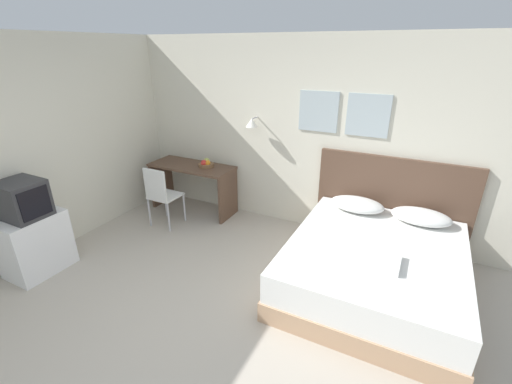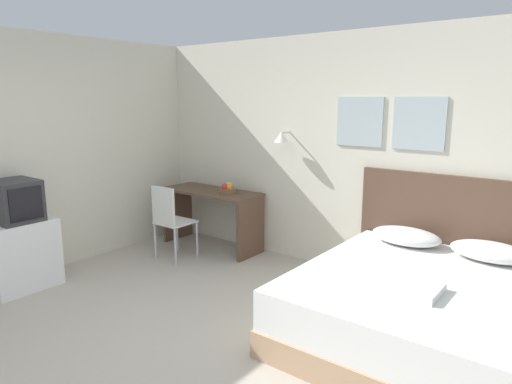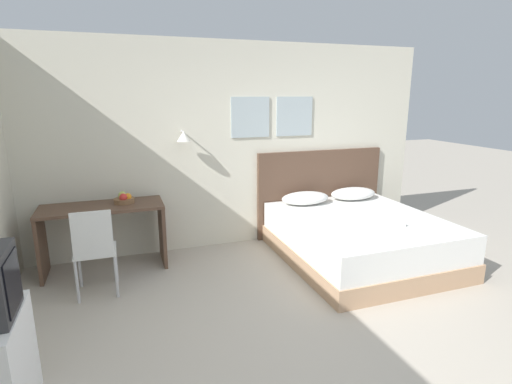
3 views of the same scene
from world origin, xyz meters
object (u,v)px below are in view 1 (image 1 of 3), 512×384
(television, at_px, (22,199))
(folded_towel_near_foot, at_px, (381,261))
(tv_stand, at_px, (35,244))
(fruit_bowl, at_px, (206,164))
(pillow_right, at_px, (421,217))
(desk, at_px, (193,178))
(headboard, at_px, (390,203))
(desk_chair, at_px, (161,193))
(bed, at_px, (373,268))
(pillow_left, at_px, (357,204))

(television, bearing_deg, folded_towel_near_foot, 16.99)
(television, bearing_deg, tv_stand, 180.00)
(fruit_bowl, relative_size, tv_stand, 0.32)
(pillow_right, distance_m, desk, 3.32)
(headboard, xyz_separation_m, desk_chair, (-3.02, -0.96, -0.07))
(bed, height_order, desk_chair, desk_chair)
(pillow_left, xyz_separation_m, folded_towel_near_foot, (0.46, -1.08, -0.05))
(bed, distance_m, pillow_left, 0.93)
(pillow_left, height_order, desk_chair, desk_chair)
(fruit_bowl, bearing_deg, desk_chair, -114.65)
(pillow_left, distance_m, television, 3.92)
(headboard, bearing_deg, bed, -90.00)
(desk, bearing_deg, desk_chair, -96.25)
(tv_stand, bearing_deg, television, -0.00)
(bed, height_order, headboard, headboard)
(folded_towel_near_foot, height_order, tv_stand, tv_stand)
(headboard, relative_size, pillow_left, 2.86)
(headboard, xyz_separation_m, pillow_left, (-0.37, -0.28, 0.02))
(bed, distance_m, desk, 3.05)
(folded_towel_near_foot, bearing_deg, tv_stand, -163.02)
(folded_towel_near_foot, bearing_deg, television, -163.01)
(bed, xyz_separation_m, fruit_bowl, (-2.69, 0.79, 0.55))
(folded_towel_near_foot, height_order, desk, desk)
(tv_stand, bearing_deg, desk_chair, 68.78)
(pillow_right, relative_size, television, 1.40)
(pillow_right, height_order, desk, desk)
(tv_stand, bearing_deg, pillow_right, 28.96)
(bed, height_order, folded_towel_near_foot, folded_towel_near_foot)
(headboard, xyz_separation_m, television, (-3.60, -2.48, 0.32))
(bed, height_order, pillow_left, pillow_left)
(tv_stand, distance_m, television, 0.57)
(desk, xyz_separation_m, tv_stand, (-0.66, -2.19, -0.19))
(folded_towel_near_foot, xyz_separation_m, fruit_bowl, (-2.78, 1.10, 0.24))
(headboard, bearing_deg, desk, -174.25)
(headboard, bearing_deg, fruit_bowl, -174.51)
(folded_towel_near_foot, bearing_deg, pillow_right, 74.88)
(desk, xyz_separation_m, desk_chair, (-0.07, -0.67, -0.01))
(pillow_right, xyz_separation_m, desk, (-3.32, -0.02, -0.08))
(headboard, distance_m, pillow_left, 0.47)
(desk, bearing_deg, headboard, 5.75)
(desk_chair, bearing_deg, folded_towel_near_foot, -7.21)
(headboard, bearing_deg, pillow_right, -36.81)
(pillow_left, xyz_separation_m, fruit_bowl, (-2.32, 0.02, 0.19))
(bed, relative_size, desk_chair, 2.22)
(headboard, relative_size, desk_chair, 2.08)
(desk_chair, distance_m, tv_stand, 1.64)
(pillow_right, bearing_deg, desk_chair, -168.59)
(desk, distance_m, television, 2.32)
(headboard, xyz_separation_m, pillow_right, (0.37, -0.28, 0.02))
(pillow_right, bearing_deg, desk, -179.72)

